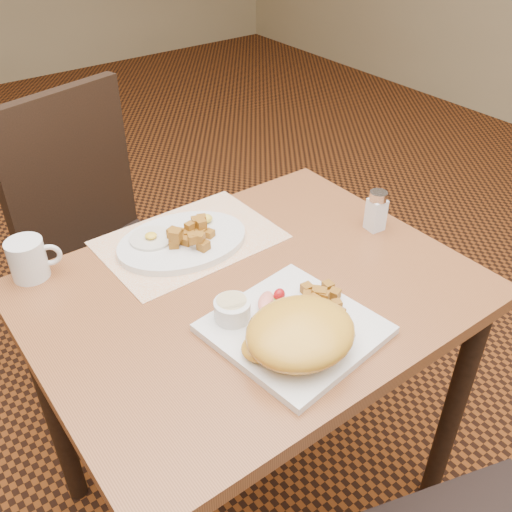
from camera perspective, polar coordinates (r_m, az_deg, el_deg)
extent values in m
plane|color=black|center=(1.76, -0.25, -22.51)|extent=(8.00, 8.00, 0.00)
cube|color=brown|center=(1.21, -0.33, -3.76)|extent=(0.90, 0.70, 0.03)
cylinder|color=black|center=(1.55, 19.12, -14.35)|extent=(0.05, 0.05, 0.71)
cylinder|color=black|center=(1.56, -19.61, -14.27)|extent=(0.05, 0.05, 0.71)
cylinder|color=black|center=(1.82, 4.22, -3.34)|extent=(0.05, 0.05, 0.71)
cube|color=black|center=(1.77, -12.88, -1.76)|extent=(0.51, 0.51, 0.05)
cylinder|color=black|center=(2.12, -11.56, -2.74)|extent=(0.04, 0.04, 0.42)
cylinder|color=black|center=(1.91, -4.30, -6.97)|extent=(0.04, 0.04, 0.42)
cylinder|color=black|center=(1.97, -19.39, -7.72)|extent=(0.04, 0.04, 0.42)
cylinder|color=black|center=(1.74, -12.45, -13.09)|extent=(0.04, 0.04, 0.42)
cube|color=black|center=(1.78, -18.25, 7.69)|extent=(0.42, 0.15, 0.50)
cube|color=white|center=(1.35, -6.67, 1.61)|extent=(0.41, 0.29, 0.00)
cube|color=silver|center=(1.09, 3.85, -7.29)|extent=(0.31, 0.31, 0.02)
ellipsoid|color=gold|center=(1.02, 4.47, -7.63)|extent=(0.20, 0.18, 0.07)
ellipsoid|color=gold|center=(1.03, 6.20, -8.60)|extent=(0.08, 0.07, 0.03)
ellipsoid|color=gold|center=(1.02, 0.71, -9.07)|extent=(0.08, 0.07, 0.03)
cylinder|color=silver|center=(1.09, -2.38, -5.41)|extent=(0.07, 0.07, 0.04)
cylinder|color=beige|center=(1.08, -2.46, -4.55)|extent=(0.06, 0.06, 0.01)
ellipsoid|color=#387223|center=(1.12, 1.22, -4.67)|extent=(0.04, 0.03, 0.01)
ellipsoid|color=red|center=(1.13, 2.34, -3.88)|extent=(0.03, 0.03, 0.03)
ellipsoid|color=#F28C72|center=(1.12, 1.00, -4.55)|extent=(0.06, 0.06, 0.02)
cylinder|color=white|center=(1.33, -10.41, 1.75)|extent=(0.10, 0.10, 0.01)
ellipsoid|color=yellow|center=(1.32, -10.47, 2.02)|extent=(0.03, 0.03, 0.01)
ellipsoid|color=#387223|center=(1.38, -5.75, 3.70)|extent=(0.04, 0.03, 0.01)
ellipsoid|color=yellow|center=(1.37, -5.11, 3.75)|extent=(0.05, 0.04, 0.02)
cube|color=white|center=(1.39, 11.89, 4.10)|extent=(0.04, 0.04, 0.08)
cylinder|color=silver|center=(1.36, 12.14, 5.89)|extent=(0.05, 0.05, 0.02)
cylinder|color=silver|center=(1.29, -21.88, -0.30)|extent=(0.08, 0.08, 0.09)
torus|color=silver|center=(1.29, -19.94, 0.09)|extent=(0.05, 0.03, 0.05)
cube|color=#A66A1A|center=(1.11, 4.43, -4.93)|extent=(0.03, 0.03, 0.02)
cube|color=#A66A1A|center=(1.13, 6.56, -4.61)|extent=(0.03, 0.02, 0.02)
cube|color=#A66A1A|center=(1.11, 5.87, -4.18)|extent=(0.02, 0.02, 0.01)
cube|color=#A66A1A|center=(1.12, 6.77, -3.99)|extent=(0.03, 0.03, 0.02)
cube|color=#A66A1A|center=(1.12, 6.50, -3.77)|extent=(0.03, 0.03, 0.02)
cube|color=#A66A1A|center=(1.13, 6.01, -4.35)|extent=(0.02, 0.02, 0.02)
cube|color=#A66A1A|center=(1.12, 8.06, -4.84)|extent=(0.02, 0.02, 0.02)
cube|color=#A66A1A|center=(1.14, 6.70, -4.05)|extent=(0.03, 0.03, 0.02)
cube|color=#A66A1A|center=(1.12, 4.47, -4.70)|extent=(0.02, 0.02, 0.02)
cube|color=#A66A1A|center=(1.15, 5.11, -3.28)|extent=(0.02, 0.02, 0.02)
cube|color=#A66A1A|center=(1.12, 6.19, -3.76)|extent=(0.02, 0.02, 0.02)
cube|color=#A66A1A|center=(1.14, 5.17, -4.00)|extent=(0.03, 0.03, 0.02)
cube|color=#A66A1A|center=(1.11, 6.40, -4.64)|extent=(0.02, 0.02, 0.01)
cube|color=#A66A1A|center=(1.13, 6.05, -3.39)|extent=(0.02, 0.02, 0.01)
cube|color=#A66A1A|center=(1.12, 6.08, -4.76)|extent=(0.02, 0.02, 0.02)
cube|color=#A66A1A|center=(1.15, 7.87, -3.80)|extent=(0.03, 0.03, 0.02)
cube|color=#A66A1A|center=(1.16, 7.20, -3.06)|extent=(0.02, 0.02, 0.02)
cube|color=#A66A1A|center=(1.12, 6.89, -4.99)|extent=(0.03, 0.03, 0.02)
cube|color=#A66A1A|center=(1.10, 7.42, -6.04)|extent=(0.02, 0.02, 0.02)
cube|color=#A66A1A|center=(1.14, 6.24, -4.30)|extent=(0.02, 0.02, 0.01)
cube|color=#A66A1A|center=(1.14, 5.88, -4.21)|extent=(0.02, 0.02, 0.02)
cube|color=#A66A1A|center=(1.10, 5.77, -4.48)|extent=(0.02, 0.02, 0.02)
cube|color=#A66A1A|center=(1.12, 5.51, -4.74)|extent=(0.02, 0.02, 0.02)
cube|color=#A66A1A|center=(1.13, 6.36, -4.46)|extent=(0.02, 0.02, 0.01)
cube|color=#A66A1A|center=(1.11, 7.19, -5.52)|extent=(0.02, 0.02, 0.02)
cube|color=#A66A1A|center=(1.11, 8.37, -5.64)|extent=(0.02, 0.02, 0.02)
cube|color=#A66A1A|center=(1.10, 7.53, -5.71)|extent=(0.03, 0.03, 0.02)
cube|color=#A66A1A|center=(1.33, -8.30, 2.36)|extent=(0.03, 0.03, 0.02)
cube|color=#A66A1A|center=(1.32, -5.98, 3.41)|extent=(0.03, 0.03, 0.02)
cube|color=#A66A1A|center=(1.28, -8.07, 2.05)|extent=(0.03, 0.03, 0.03)
cube|color=#A66A1A|center=(1.33, -5.35, 2.53)|extent=(0.02, 0.02, 0.02)
cube|color=#A66A1A|center=(1.34, -5.47, 3.72)|extent=(0.03, 0.03, 0.02)
cube|color=#A66A1A|center=(1.31, -6.65, 2.93)|extent=(0.02, 0.02, 0.02)
cube|color=#A66A1A|center=(1.30, -6.49, 1.62)|extent=(0.02, 0.02, 0.02)
cube|color=#A66A1A|center=(1.31, -6.69, 2.14)|extent=(0.03, 0.03, 0.02)
cube|color=#A66A1A|center=(1.32, -6.64, 2.11)|extent=(0.03, 0.03, 0.02)
cube|color=#A66A1A|center=(1.27, -5.28, 1.06)|extent=(0.03, 0.03, 0.02)
cube|color=#A66A1A|center=(1.32, -6.44, 2.21)|extent=(0.03, 0.03, 0.02)
cube|color=#A66A1A|center=(1.32, -8.39, 2.00)|extent=(0.03, 0.03, 0.02)
cube|color=#A66A1A|center=(1.32, -5.55, 2.31)|extent=(0.03, 0.03, 0.02)
cube|color=#A66A1A|center=(1.27, -5.74, 1.84)|extent=(0.03, 0.03, 0.02)
cube|color=#A66A1A|center=(1.32, -5.54, 3.22)|extent=(0.02, 0.03, 0.02)
cube|color=#A66A1A|center=(1.32, -7.74, 2.23)|extent=(0.03, 0.03, 0.02)
cube|color=#A66A1A|center=(1.33, -5.88, 2.65)|extent=(0.03, 0.03, 0.02)
cube|color=#A66A1A|center=(1.27, -6.33, 1.73)|extent=(0.03, 0.03, 0.02)
cube|color=#A66A1A|center=(1.29, -8.23, 1.29)|extent=(0.03, 0.03, 0.02)
cube|color=#A66A1A|center=(1.32, -7.60, 2.14)|extent=(0.03, 0.03, 0.02)
cube|color=#A66A1A|center=(1.30, -7.51, 1.69)|extent=(0.02, 0.02, 0.02)
cube|color=#A66A1A|center=(1.32, -4.69, 2.24)|extent=(0.03, 0.03, 0.02)
cube|color=#A66A1A|center=(1.30, -6.96, 1.50)|extent=(0.03, 0.03, 0.02)
cube|color=#A66A1A|center=(1.29, -8.04, 2.21)|extent=(0.03, 0.03, 0.02)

